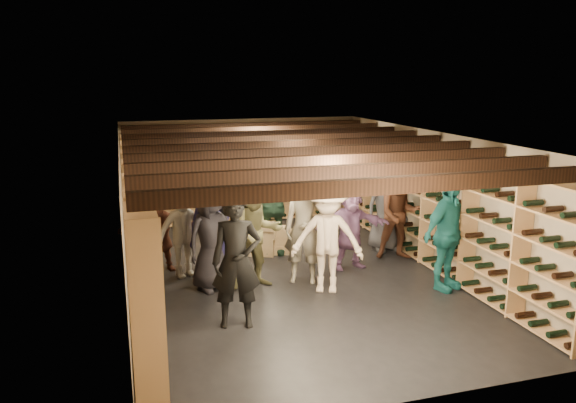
{
  "coord_description": "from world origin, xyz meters",
  "views": [
    {
      "loc": [
        -2.71,
        -8.77,
        3.41
      ],
      "look_at": [
        -0.03,
        0.2,
        1.28
      ],
      "focal_mm": 35.0,
      "sensor_mm": 36.0,
      "label": 1
    }
  ],
  "objects_px": {
    "crate_loose": "(311,224)",
    "person_11": "(350,227)",
    "crate_stack_left": "(263,237)",
    "person_1": "(236,261)",
    "person_6": "(216,225)",
    "person_4": "(447,234)",
    "person_8": "(400,214)",
    "person_9": "(184,230)",
    "person_3": "(327,238)",
    "person_2": "(256,233)",
    "person_0": "(211,238)",
    "person_7": "(304,229)",
    "person_12": "(386,206)",
    "crate_stack_right": "(278,240)",
    "person_5": "(158,230)",
    "person_10": "(272,207)"
  },
  "relations": [
    {
      "from": "person_1",
      "to": "person_6",
      "type": "height_order",
      "value": "person_1"
    },
    {
      "from": "person_3",
      "to": "person_7",
      "type": "height_order",
      "value": "person_7"
    },
    {
      "from": "person_0",
      "to": "person_7",
      "type": "distance_m",
      "value": 1.53
    },
    {
      "from": "crate_stack_left",
      "to": "person_6",
      "type": "xyz_separation_m",
      "value": [
        -1.05,
        -0.97,
        0.59
      ]
    },
    {
      "from": "person_7",
      "to": "person_1",
      "type": "bearing_deg",
      "value": -111.64
    },
    {
      "from": "crate_stack_left",
      "to": "person_1",
      "type": "xyz_separation_m",
      "value": [
        -1.1,
        -2.94,
        0.59
      ]
    },
    {
      "from": "crate_stack_right",
      "to": "person_9",
      "type": "bearing_deg",
      "value": -157.52
    },
    {
      "from": "person_9",
      "to": "person_10",
      "type": "xyz_separation_m",
      "value": [
        1.75,
        0.78,
        0.1
      ]
    },
    {
      "from": "crate_loose",
      "to": "person_2",
      "type": "bearing_deg",
      "value": -122.43
    },
    {
      "from": "crate_stack_right",
      "to": "person_5",
      "type": "bearing_deg",
      "value": -171.46
    },
    {
      "from": "person_2",
      "to": "person_6",
      "type": "distance_m",
      "value": 0.84
    },
    {
      "from": "crate_loose",
      "to": "person_7",
      "type": "xyz_separation_m",
      "value": [
        -1.21,
        -3.18,
        0.83
      ]
    },
    {
      "from": "crate_stack_right",
      "to": "person_9",
      "type": "xyz_separation_m",
      "value": [
        -1.88,
        -0.78,
        0.58
      ]
    },
    {
      "from": "person_4",
      "to": "person_11",
      "type": "xyz_separation_m",
      "value": [
        -1.09,
        1.38,
        -0.16
      ]
    },
    {
      "from": "person_5",
      "to": "person_7",
      "type": "bearing_deg",
      "value": -27.1
    },
    {
      "from": "person_2",
      "to": "person_8",
      "type": "distance_m",
      "value": 2.97
    },
    {
      "from": "person_9",
      "to": "person_5",
      "type": "bearing_deg",
      "value": 111.94
    },
    {
      "from": "person_2",
      "to": "person_3",
      "type": "distance_m",
      "value": 1.14
    },
    {
      "from": "person_7",
      "to": "person_9",
      "type": "xyz_separation_m",
      "value": [
        -1.88,
        0.82,
        -0.08
      ]
    },
    {
      "from": "person_4",
      "to": "person_6",
      "type": "relative_size",
      "value": 0.99
    },
    {
      "from": "person_6",
      "to": "person_7",
      "type": "distance_m",
      "value": 1.5
    },
    {
      "from": "person_4",
      "to": "person_7",
      "type": "distance_m",
      "value": 2.29
    },
    {
      "from": "crate_stack_right",
      "to": "person_9",
      "type": "relative_size",
      "value": 0.33
    },
    {
      "from": "person_10",
      "to": "person_12",
      "type": "distance_m",
      "value": 2.25
    },
    {
      "from": "person_6",
      "to": "person_12",
      "type": "xyz_separation_m",
      "value": [
        3.44,
        0.56,
        -0.04
      ]
    },
    {
      "from": "person_8",
      "to": "person_9",
      "type": "xyz_separation_m",
      "value": [
        -3.96,
        0.18,
        -0.03
      ]
    },
    {
      "from": "person_2",
      "to": "person_11",
      "type": "relative_size",
      "value": 1.19
    },
    {
      "from": "person_2",
      "to": "person_4",
      "type": "height_order",
      "value": "person_4"
    },
    {
      "from": "person_6",
      "to": "person_12",
      "type": "height_order",
      "value": "person_6"
    },
    {
      "from": "person_9",
      "to": "person_8",
      "type": "bearing_deg",
      "value": -23.2
    },
    {
      "from": "person_8",
      "to": "person_9",
      "type": "bearing_deg",
      "value": -168.78
    },
    {
      "from": "crate_loose",
      "to": "person_6",
      "type": "height_order",
      "value": "person_6"
    },
    {
      "from": "person_2",
      "to": "person_12",
      "type": "xyz_separation_m",
      "value": [
        2.9,
        1.2,
        -0.02
      ]
    },
    {
      "from": "crate_stack_right",
      "to": "crate_loose",
      "type": "height_order",
      "value": "crate_stack_right"
    },
    {
      "from": "crate_loose",
      "to": "person_11",
      "type": "height_order",
      "value": "person_11"
    },
    {
      "from": "crate_stack_left",
      "to": "person_12",
      "type": "height_order",
      "value": "person_12"
    },
    {
      "from": "crate_stack_left",
      "to": "person_0",
      "type": "xyz_separation_m",
      "value": [
        -1.21,
        -1.49,
        0.52
      ]
    },
    {
      "from": "crate_stack_left",
      "to": "person_8",
      "type": "height_order",
      "value": "person_8"
    },
    {
      "from": "person_1",
      "to": "person_12",
      "type": "xyz_separation_m",
      "value": [
        3.49,
        2.53,
        -0.04
      ]
    },
    {
      "from": "person_7",
      "to": "person_11",
      "type": "bearing_deg",
      "value": 47.35
    },
    {
      "from": "person_10",
      "to": "person_6",
      "type": "bearing_deg",
      "value": -134.28
    },
    {
      "from": "person_6",
      "to": "person_11",
      "type": "xyz_separation_m",
      "value": [
        2.36,
        -0.22,
        -0.17
      ]
    },
    {
      "from": "person_4",
      "to": "person_1",
      "type": "bearing_deg",
      "value": 163.54
    },
    {
      "from": "person_2",
      "to": "person_8",
      "type": "height_order",
      "value": "person_2"
    },
    {
      "from": "person_3",
      "to": "person_4",
      "type": "height_order",
      "value": "person_4"
    },
    {
      "from": "crate_stack_left",
      "to": "person_1",
      "type": "relative_size",
      "value": 0.37
    },
    {
      "from": "person_1",
      "to": "person_12",
      "type": "relative_size",
      "value": 1.04
    },
    {
      "from": "person_1",
      "to": "person_6",
      "type": "relative_size",
      "value": 1.0
    },
    {
      "from": "person_8",
      "to": "crate_stack_left",
      "type": "bearing_deg",
      "value": 172.02
    },
    {
      "from": "crate_stack_left",
      "to": "person_8",
      "type": "xyz_separation_m",
      "value": [
        2.39,
        -0.96,
        0.52
      ]
    }
  ]
}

